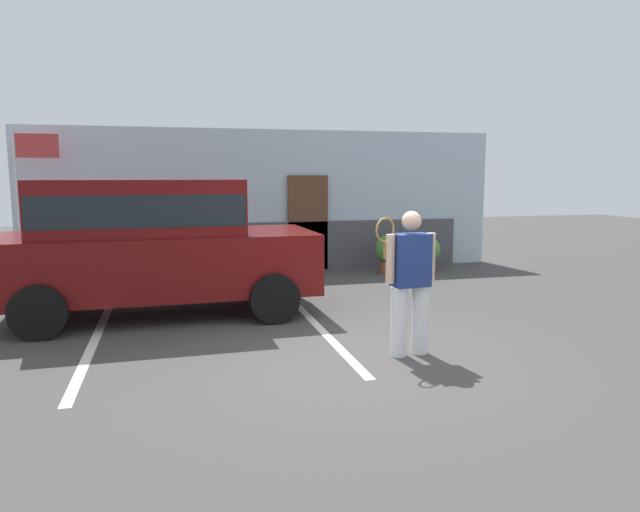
# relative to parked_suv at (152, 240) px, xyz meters

# --- Properties ---
(ground_plane) EXTENTS (40.00, 40.00, 0.00)m
(ground_plane) POSITION_rel_parked_suv_xyz_m (2.43, -2.80, -1.15)
(ground_plane) COLOR #423F3D
(parking_stripe_0) EXTENTS (0.12, 4.40, 0.01)m
(parking_stripe_0) POSITION_rel_parked_suv_xyz_m (-0.73, -1.30, -1.14)
(parking_stripe_0) COLOR silver
(parking_stripe_0) RESTS_ON ground_plane
(parking_stripe_1) EXTENTS (0.12, 4.40, 0.01)m
(parking_stripe_1) POSITION_rel_parked_suv_xyz_m (2.23, -1.30, -1.14)
(parking_stripe_1) COLOR silver
(parking_stripe_1) RESTS_ON ground_plane
(house_frontage) EXTENTS (10.35, 0.40, 3.09)m
(house_frontage) POSITION_rel_parked_suv_xyz_m (2.44, 3.76, 0.30)
(house_frontage) COLOR silver
(house_frontage) RESTS_ON ground_plane
(parked_suv) EXTENTS (4.64, 2.25, 2.05)m
(parked_suv) POSITION_rel_parked_suv_xyz_m (0.00, 0.00, 0.00)
(parked_suv) COLOR #590C0C
(parked_suv) RESTS_ON ground_plane
(tennis_player_man) EXTENTS (0.77, 0.31, 1.71)m
(tennis_player_man) POSITION_rel_parked_suv_xyz_m (2.96, -2.78, -0.25)
(tennis_player_man) COLOR white
(tennis_player_man) RESTS_ON ground_plane
(potted_plant_by_porch) EXTENTS (0.65, 0.65, 0.85)m
(potted_plant_by_porch) POSITION_rel_parked_suv_xyz_m (4.85, 2.67, -0.67)
(potted_plant_by_porch) COLOR #9E5638
(potted_plant_by_porch) RESTS_ON ground_plane
(potted_plant_secondary) EXTENTS (0.58, 0.58, 0.76)m
(potted_plant_secondary) POSITION_rel_parked_suv_xyz_m (5.77, 2.79, -0.72)
(potted_plant_secondary) COLOR gray
(potted_plant_secondary) RESTS_ON ground_plane
(flag_pole) EXTENTS (0.80, 0.05, 2.93)m
(flag_pole) POSITION_rel_parked_suv_xyz_m (-2.32, 3.15, 0.89)
(flag_pole) COLOR silver
(flag_pole) RESTS_ON ground_plane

